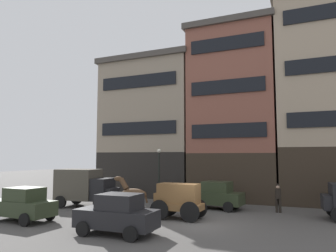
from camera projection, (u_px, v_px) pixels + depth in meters
ground_plane at (197, 223)px, 16.92m from camera, size 120.00×120.00×0.00m
building_far_left at (152, 126)px, 30.30m from camera, size 9.03×6.25×12.65m
building_center_left at (235, 112)px, 27.33m from camera, size 7.38×6.25×14.61m
cargo_wagon at (178, 198)px, 18.15m from camera, size 2.90×1.51×1.98m
draft_horse at (133, 194)px, 19.31m from camera, size 2.34×0.60×2.30m
delivery_truck_near at (85, 186)px, 22.42m from camera, size 4.48×2.45×2.62m
sedan_dark at (216, 195)px, 21.58m from camera, size 3.86×2.20×1.83m
sedan_light at (117, 214)px, 14.44m from camera, size 3.71×1.89×1.83m
sedan_parked_curb at (23, 204)px, 17.42m from camera, size 3.77×1.99×1.83m
pedestrian_officer at (278, 197)px, 20.16m from camera, size 0.43×0.43×1.79m
streetlamp_curbside at (159, 168)px, 24.65m from camera, size 0.32×0.32×4.12m
fire_hydrant_curbside at (118, 195)px, 25.95m from camera, size 0.24×0.24×0.83m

